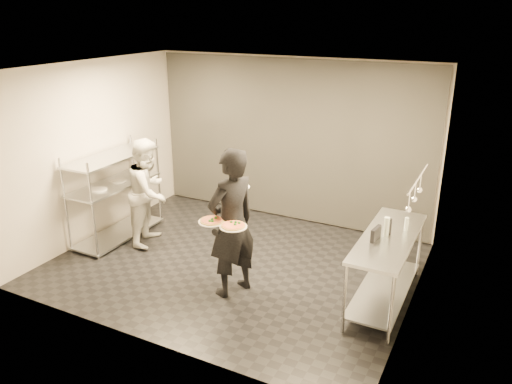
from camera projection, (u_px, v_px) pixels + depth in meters
The scene contains 13 objects.
room_shell at pixel (269, 152), 7.79m from camera, with size 5.00×4.00×2.80m.
pass_rack at pixel (115, 192), 7.93m from camera, with size 0.60×1.60×1.50m.
prep_counter at pixel (387, 258), 6.15m from camera, with size 0.60×1.80×0.92m.
utensil_rail at pixel (416, 191), 5.72m from camera, with size 0.07×1.20×0.31m.
waiter at pixel (232, 223), 6.26m from camera, with size 0.71×0.47×1.95m, color black.
chef at pixel (149, 192), 7.74m from camera, with size 0.82×0.64×1.68m, color beige.
pizza_plate_near at pixel (212, 221), 6.13m from camera, with size 0.34×0.34×0.05m.
pizza_plate_far at pixel (233, 226), 5.99m from camera, with size 0.34×0.34×0.05m.
salad_plate at pixel (240, 185), 6.37m from camera, with size 0.25×0.25×0.07m.
pos_monitor at pixel (376, 234), 5.91m from camera, with size 0.05×0.23×0.16m, color black.
bottle_green at pixel (386, 227), 6.00m from camera, with size 0.07×0.07×0.25m, color gray.
bottle_clear at pixel (406, 224), 6.17m from camera, with size 0.05×0.05×0.17m, color gray.
bottle_dark at pixel (389, 227), 6.06m from camera, with size 0.06×0.06×0.21m, color black.
Camera 1 is at (3.23, -5.62, 3.51)m, focal length 35.00 mm.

